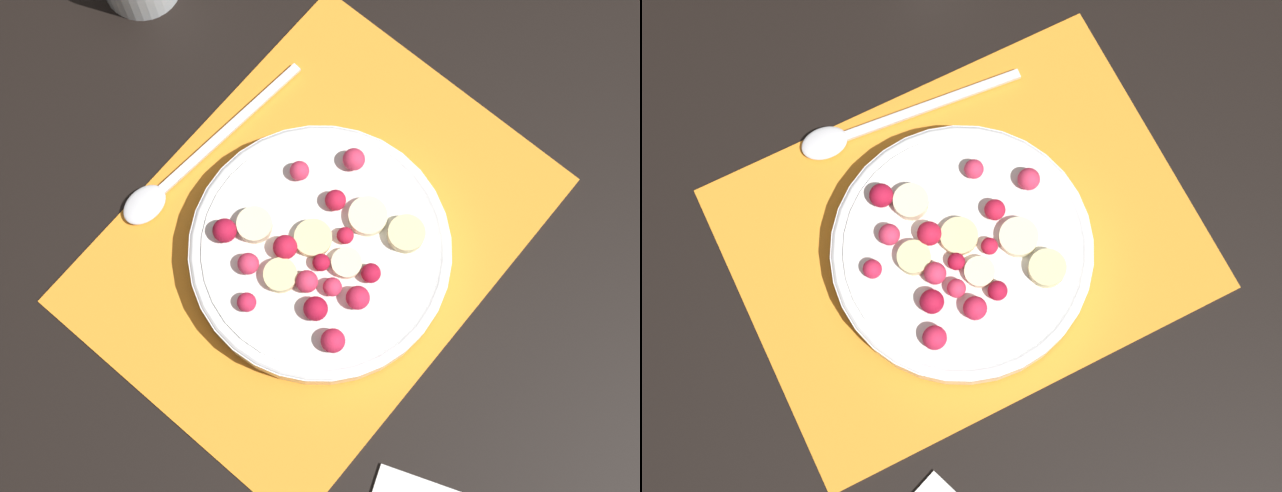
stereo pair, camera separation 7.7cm
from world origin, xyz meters
TOP-DOWN VIEW (x-y plane):
  - ground_plane at (0.00, 0.00)m, footprint 3.00×3.00m
  - placemat at (0.00, 0.00)m, footprint 0.41×0.31m
  - fruit_bowl at (-0.01, -0.02)m, footprint 0.23×0.23m
  - spoon at (-0.04, 0.14)m, footprint 0.22×0.04m

SIDE VIEW (x-z plane):
  - ground_plane at x=0.00m, z-range 0.00..0.00m
  - placemat at x=0.00m, z-range 0.00..0.01m
  - spoon at x=-0.04m, z-range 0.01..0.01m
  - fruit_bowl at x=-0.01m, z-range 0.00..0.05m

